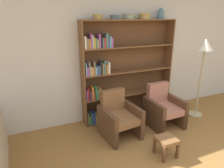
# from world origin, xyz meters

# --- Properties ---
(wall_back) EXTENTS (12.00, 0.06, 2.75)m
(wall_back) POSITION_xyz_m (0.00, 2.60, 1.38)
(wall_back) COLOR silver
(wall_back) RESTS_ON ground
(bookshelf) EXTENTS (2.04, 0.30, 2.13)m
(bookshelf) POSITION_xyz_m (-0.32, 2.43, 1.05)
(bookshelf) COLOR brown
(bookshelf) RESTS_ON ground
(bowl_stoneware) EXTENTS (0.19, 0.19, 0.09)m
(bowl_stoneware) POSITION_xyz_m (-0.79, 2.41, 2.18)
(bowl_stoneware) COLOR tan
(bowl_stoneware) RESTS_ON bookshelf
(bowl_slate) EXTENTS (0.18, 0.18, 0.08)m
(bowl_slate) POSITION_xyz_m (-0.46, 2.41, 2.17)
(bowl_slate) COLOR slate
(bowl_slate) RESTS_ON bookshelf
(bowl_copper) EXTENTS (0.23, 0.23, 0.11)m
(bowl_copper) POSITION_xyz_m (-0.15, 2.41, 2.19)
(bowl_copper) COLOR gray
(bowl_copper) RESTS_ON bookshelf
(bowl_brass) EXTENTS (0.24, 0.24, 0.11)m
(bowl_brass) POSITION_xyz_m (0.21, 2.41, 2.19)
(bowl_brass) COLOR tan
(bowl_brass) RESTS_ON bookshelf
(vase_tall) EXTENTS (0.14, 0.14, 0.21)m
(vase_tall) POSITION_xyz_m (0.59, 2.41, 2.22)
(vase_tall) COLOR slate
(vase_tall) RESTS_ON bookshelf
(armchair_leather) EXTENTS (0.72, 0.75, 0.86)m
(armchair_leather) POSITION_xyz_m (-0.64, 1.78, 0.38)
(armchair_leather) COLOR brown
(armchair_leather) RESTS_ON ground
(armchair_cushioned) EXTENTS (0.66, 0.70, 0.86)m
(armchair_cushioned) POSITION_xyz_m (0.37, 1.78, 0.38)
(armchair_cushioned) COLOR brown
(armchair_cushioned) RESTS_ON ground
(floor_lamp) EXTENTS (0.34, 0.34, 1.75)m
(floor_lamp) POSITION_xyz_m (1.37, 1.84, 1.48)
(floor_lamp) COLOR tan
(floor_lamp) RESTS_ON ground
(footstool) EXTENTS (0.30, 0.30, 0.33)m
(footstool) POSITION_xyz_m (-0.19, 0.91, 0.26)
(footstool) COLOR brown
(footstool) RESTS_ON ground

